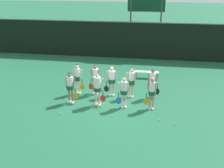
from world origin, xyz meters
name	(u,v)px	position (x,y,z in m)	size (l,w,h in m)	color
ground_plane	(112,100)	(0.00, 0.00, 0.00)	(140.00, 140.00, 0.00)	#216642
fence_windscreen	(129,40)	(0.00, 8.38, 1.52)	(60.00, 0.08, 3.01)	black
scoreboard	(146,8)	(1.26, 9.51, 3.99)	(3.03, 0.15, 5.22)	#515156
bench_courtside	(146,72)	(1.68, 3.85, 0.37)	(1.63, 0.41, 0.44)	silver
player_0	(70,85)	(-2.09, -0.61, 0.99)	(0.67, 0.38, 1.68)	#8C664C
player_1	(98,86)	(-0.62, -0.67, 1.04)	(0.67, 0.40, 1.75)	beige
player_2	(124,90)	(0.74, -0.74, 0.98)	(0.63, 0.36, 1.65)	beige
player_3	(152,91)	(2.12, -0.68, 1.00)	(0.61, 0.33, 1.69)	tan
player_4	(77,76)	(-2.06, 0.61, 1.04)	(0.62, 0.34, 1.76)	beige
player_5	(95,77)	(-1.05, 0.73, 1.04)	(0.66, 0.38, 1.74)	#8C664C
player_6	(112,79)	(-0.11, 0.64, 1.00)	(0.68, 0.41, 1.69)	tan
player_7	(131,81)	(0.98, 0.62, 0.96)	(0.65, 0.35, 1.66)	tan
player_8	(152,81)	(2.12, 0.72, 0.97)	(0.66, 0.39, 1.64)	#8C664C
tennis_ball_0	(175,124)	(3.23, -2.09, 0.03)	(0.07, 0.07, 0.07)	#CCE033
tennis_ball_1	(122,102)	(0.57, -0.22, 0.03)	(0.07, 0.07, 0.07)	#CCE033
tennis_ball_2	(178,95)	(3.57, 1.16, 0.04)	(0.07, 0.07, 0.07)	#CCE033
tennis_ball_3	(61,84)	(-3.47, 1.69, 0.03)	(0.07, 0.07, 0.07)	#CCE033
tennis_ball_4	(60,114)	(-2.19, -1.99, 0.03)	(0.07, 0.07, 0.07)	#CCE033
tennis_ball_5	(113,116)	(0.35, -1.82, 0.04)	(0.07, 0.07, 0.07)	#CCE033
tennis_ball_6	(159,120)	(2.53, -1.83, 0.03)	(0.07, 0.07, 0.07)	#CCE033
tennis_ball_7	(112,86)	(-0.27, 1.89, 0.03)	(0.06, 0.06, 0.06)	#CCE033
tennis_ball_8	(98,108)	(-0.54, -1.04, 0.04)	(0.07, 0.07, 0.07)	#CCE033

